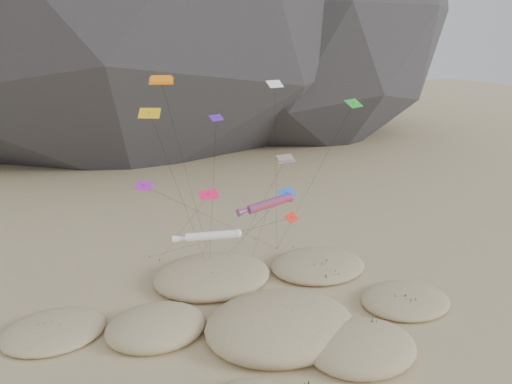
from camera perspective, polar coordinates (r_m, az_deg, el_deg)
ground at (r=53.74m, az=1.85°, el=-17.52°), size 500.00×500.00×0.00m
dunes at (r=56.07m, az=-1.46°, el=-14.98°), size 50.35×36.83×4.27m
dune_grass at (r=55.16m, az=-0.98°, el=-15.43°), size 41.01×28.01×1.45m
kite_stakes at (r=73.92m, az=-3.60°, el=-7.01°), size 20.94×7.98×0.30m
rainbow_tube_kite at (r=55.51m, az=1.36°, el=-1.39°), size 7.32×14.19×13.66m
white_tube_kite at (r=54.83m, az=-5.42°, el=-5.02°), size 7.31×15.82×10.64m
orange_parafoil at (r=53.85m, az=-10.68°, el=12.09°), size 9.62×15.28×26.86m
multi_parafoil at (r=57.14m, az=3.24°, el=3.63°), size 2.52×17.50×17.81m
delta_kites at (r=56.95m, az=-1.23°, el=4.39°), size 28.21×22.26×25.82m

